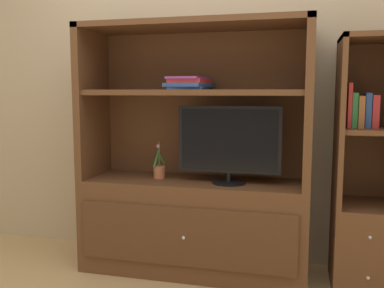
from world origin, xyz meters
TOP-DOWN VIEW (x-y plane):
  - painted_rear_wall at (0.00, 0.75)m, footprint 6.00×0.10m
  - media_console at (0.00, 0.41)m, footprint 1.51×0.51m
  - tv_monitor at (0.24, 0.36)m, footprint 0.66×0.22m
  - potted_plant at (-0.25, 0.40)m, footprint 0.08×0.11m
  - magazine_stack at (-0.03, 0.40)m, footprint 0.28×0.36m
  - bookshelf_tall at (1.08, 0.41)m, footprint 0.38×0.47m
  - upright_book_row at (1.03, 0.40)m, footprint 0.18×0.17m

SIDE VIEW (x-z plane):
  - media_console at x=0.00m, z-range -0.31..1.35m
  - bookshelf_tall at x=1.08m, z-range -0.24..1.30m
  - potted_plant at x=-0.25m, z-range 0.55..0.80m
  - tv_monitor at x=0.24m, z-range 0.64..1.14m
  - upright_book_row at x=1.03m, z-range 0.98..1.24m
  - magazine_stack at x=-0.03m, z-range 1.23..1.31m
  - painted_rear_wall at x=0.00m, z-range 0.00..2.80m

